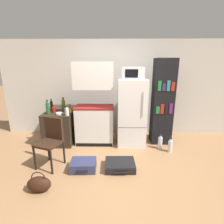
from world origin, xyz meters
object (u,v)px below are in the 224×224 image
Objects in this scene: bottle_wine_dark at (52,105)px; chair at (51,138)px; bottle_amber_beer at (70,109)px; handbag at (39,184)px; kitchen_hutch at (94,108)px; bottle_ketchup_red at (54,109)px; bottle_clear_short at (67,112)px; water_bottle_front at (160,143)px; bottle_olive_oil at (63,105)px; microwave at (133,73)px; refrigerator at (132,112)px; bottle_green_tall at (48,108)px; suitcase_large_flat at (120,165)px; bookshelf at (162,102)px; water_bottle_middle at (170,146)px; bowl at (59,114)px; suitcase_small_flat at (83,165)px; side_table at (59,128)px.

chair is (0.38, -1.17, -0.33)m from bottle_wine_dark.
bottle_amber_beer reaches higher than handbag.
kitchen_hutch is 0.95m from bottle_ketchup_red.
bottle_clear_short is 0.59× the size of water_bottle_front.
bottle_wine_dark is 0.30m from bottle_olive_oil.
handbag is at bearing -132.02° from microwave.
water_bottle_front is (2.07, -0.05, -0.70)m from bottle_clear_short.
bottle_olive_oil reaches higher than bottle_ketchup_red.
handbag is (-1.51, -1.68, -0.64)m from refrigerator.
bottle_green_tall is (-0.27, -0.32, 0.00)m from bottle_olive_oil.
bottle_clear_short is at bearing -13.94° from bottle_green_tall.
kitchen_hutch is 5.43× the size of water_bottle_front.
bottle_olive_oil is 2.02m from suitcase_large_flat.
bookshelf is at bearing -2.39° from bottle_olive_oil.
bottle_clear_short is 1.62m from suitcase_large_flat.
bottle_olive_oil is at bearing 165.61° from water_bottle_middle.
bottle_ketchup_red is 1.85m from handbag.
bookshelf is 2.99m from handbag.
kitchen_hutch reaches higher than microwave.
kitchen_hutch is 1.25m from chair.
suitcase_large_flat is at bearing -43.26° from bottle_amber_beer.
bottle_clear_short is at bearing -32.17° from bottle_ketchup_red.
microwave reaches higher than handbag.
bowl is at bearing 176.90° from water_bottle_front.
bookshelf reaches higher than chair.
chair is at bearing -72.05° from bottle_wine_dark.
bottle_ketchup_red is 0.51× the size of bottle_green_tall.
microwave reaches higher than suitcase_small_flat.
water_bottle_middle is (1.68, -0.47, -0.72)m from kitchen_hutch.
suitcase_small_flat is at bearing -52.53° from bottle_ketchup_red.
bottle_ketchup_red is (-0.10, 0.02, 0.45)m from side_table.
bottle_wine_dark is 0.84× the size of bottle_green_tall.
suitcase_large_flat is (1.65, -1.29, -0.81)m from bottle_wine_dark.
side_table is 2.17× the size of water_bottle_front.
bottle_green_tall is (-1.03, -0.16, 0.03)m from kitchen_hutch.
chair is (0.15, -0.93, 0.17)m from side_table.
water_bottle_middle is (2.45, -0.26, -0.64)m from bowl.
suitcase_large_flat is at bearing 1.71° from suitcase_small_flat.
handbag is (-0.08, -1.69, -0.71)m from bottle_amber_beer.
refrigerator is 1.43m from bottle_amber_beer.
refrigerator reaches higher than bottle_amber_beer.
bottle_clear_short is 1.62m from handbag.
bottle_amber_beer is (0.50, -0.22, -0.03)m from bottle_wine_dark.
bottle_clear_short is at bearing 142.14° from suitcase_large_flat.
kitchen_hutch is 1.40m from suitcase_small_flat.
bottle_green_tall is (-0.46, -0.13, 0.05)m from bottle_amber_beer.
refrigerator is 0.93m from water_bottle_front.
refrigerator reaches higher than water_bottle_front.
bottle_green_tall is at bearing 170.30° from bowl.
refrigerator is at bearing 9.14° from bottle_clear_short.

